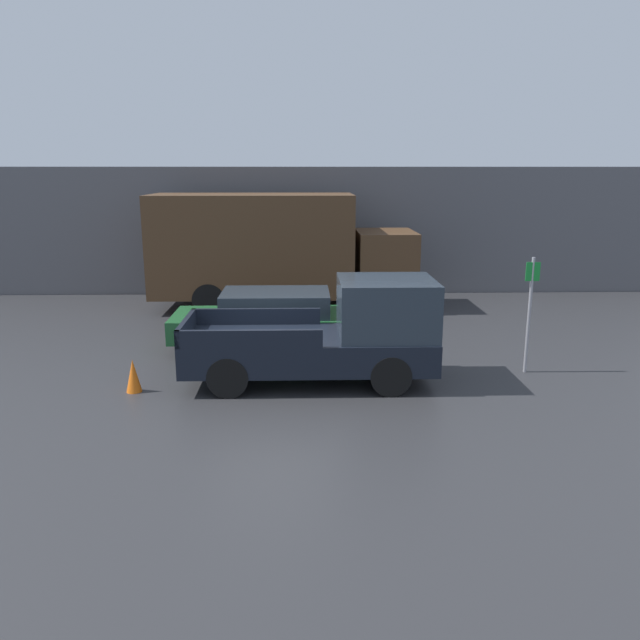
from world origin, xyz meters
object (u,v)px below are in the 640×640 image
(newspaper_box, at_px, (291,279))
(traffic_cone, at_px, (133,376))
(delivery_truck, at_px, (273,248))
(car, at_px, (272,318))
(pickup_truck, at_px, (335,335))
(parking_sign, at_px, (530,309))

(newspaper_box, height_order, traffic_cone, newspaper_box)
(delivery_truck, bearing_deg, traffic_cone, -107.44)
(traffic_cone, bearing_deg, car, 49.93)
(delivery_truck, distance_m, newspaper_box, 2.51)
(pickup_truck, xyz_separation_m, parking_sign, (4.21, 0.49, 0.42))
(parking_sign, relative_size, traffic_cone, 3.78)
(parking_sign, xyz_separation_m, traffic_cone, (-8.24, -1.02, -1.09))
(car, distance_m, newspaper_box, 6.75)
(delivery_truck, height_order, traffic_cone, delivery_truck)
(pickup_truck, xyz_separation_m, car, (-1.42, 2.58, -0.25))
(car, relative_size, parking_sign, 1.88)
(parking_sign, distance_m, newspaper_box, 10.31)
(pickup_truck, bearing_deg, newspaper_box, 96.51)
(car, bearing_deg, parking_sign, -20.31)
(traffic_cone, bearing_deg, delivery_truck, 72.56)
(delivery_truck, bearing_deg, newspaper_box, 75.66)
(delivery_truck, xyz_separation_m, parking_sign, (5.79, -6.77, -0.50))
(delivery_truck, relative_size, newspaper_box, 7.16)
(delivery_truck, bearing_deg, pickup_truck, -77.66)
(car, relative_size, traffic_cone, 7.13)
(pickup_truck, bearing_deg, traffic_cone, -172.56)
(car, bearing_deg, traffic_cone, -130.07)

